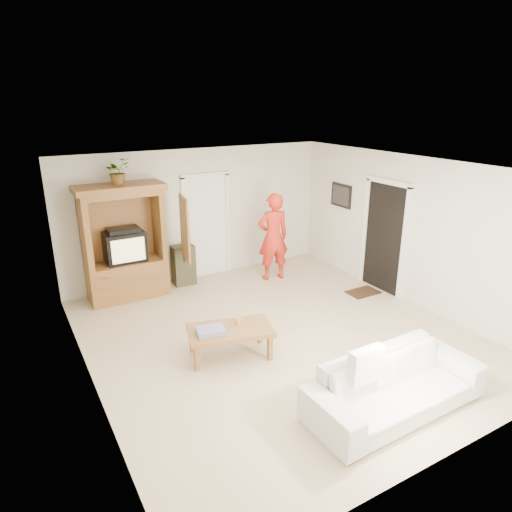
{
  "coord_description": "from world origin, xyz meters",
  "views": [
    {
      "loc": [
        -3.44,
        -5.28,
        3.52
      ],
      "look_at": [
        -0.05,
        0.6,
        1.15
      ],
      "focal_mm": 32.0,
      "sensor_mm": 36.0,
      "label": 1
    }
  ],
  "objects_px": {
    "sofa": "(396,385)",
    "coffee_table": "(230,332)",
    "armoire": "(126,250)",
    "man": "(273,237)"
  },
  "relations": [
    {
      "from": "sofa",
      "to": "coffee_table",
      "type": "bearing_deg",
      "value": 118.73
    },
    {
      "from": "sofa",
      "to": "coffee_table",
      "type": "relative_size",
      "value": 1.71
    },
    {
      "from": "armoire",
      "to": "coffee_table",
      "type": "height_order",
      "value": "armoire"
    },
    {
      "from": "armoire",
      "to": "sofa",
      "type": "bearing_deg",
      "value": -69.24
    },
    {
      "from": "armoire",
      "to": "coffee_table",
      "type": "distance_m",
      "value": 2.93
    },
    {
      "from": "man",
      "to": "coffee_table",
      "type": "relative_size",
      "value": 1.36
    },
    {
      "from": "armoire",
      "to": "coffee_table",
      "type": "xyz_separation_m",
      "value": [
        0.68,
        -2.8,
        -0.53
      ]
    },
    {
      "from": "armoire",
      "to": "man",
      "type": "height_order",
      "value": "armoire"
    },
    {
      "from": "sofa",
      "to": "coffee_table",
      "type": "distance_m",
      "value": 2.33
    },
    {
      "from": "armoire",
      "to": "man",
      "type": "relative_size",
      "value": 1.18
    }
  ]
}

